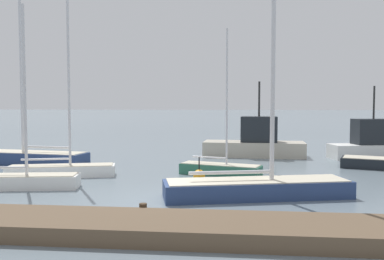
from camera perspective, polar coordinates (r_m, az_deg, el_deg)
The scene contains 10 objects.
ground_plane at distance 15.84m, azimuth -4.50°, elevation -9.77°, with size 600.00×600.00×0.00m, color slate.
dock_pier at distance 11.81m, azimuth -8.28°, elevation -13.23°, with size 24.33×2.56×0.58m.
sailboat_0 at distance 19.35m, azimuth -23.32°, elevation -6.31°, with size 5.38×2.01×7.94m.
sailboat_2 at distance 21.26m, azimuth 4.00°, elevation -5.29°, with size 4.38×2.39×7.52m.
sailboat_3 at distance 26.87m, azimuth -21.63°, elevation -3.35°, with size 7.23×2.77×10.54m.
sailboat_6 at distance 16.31m, azimuth 9.20°, elevation -6.96°, with size 7.56×3.45×14.61m.
sailboat_7 at distance 21.72m, azimuth -17.78°, elevation -5.02°, with size 5.43×2.53×9.61m.
fishing_boat_0 at distance 29.12m, azimuth 8.87°, elevation -1.77°, with size 7.16×2.82×5.29m.
fishing_boat_1 at distance 30.19m, azimuth 24.37°, elevation -1.86°, with size 6.57×2.95×4.92m.
channel_buoy_0 at distance 19.45m, azimuth 1.00°, elevation -6.38°, with size 0.58×0.58×1.18m.
Camera 1 is at (2.79, -15.16, 3.64)m, focal length 38.02 mm.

